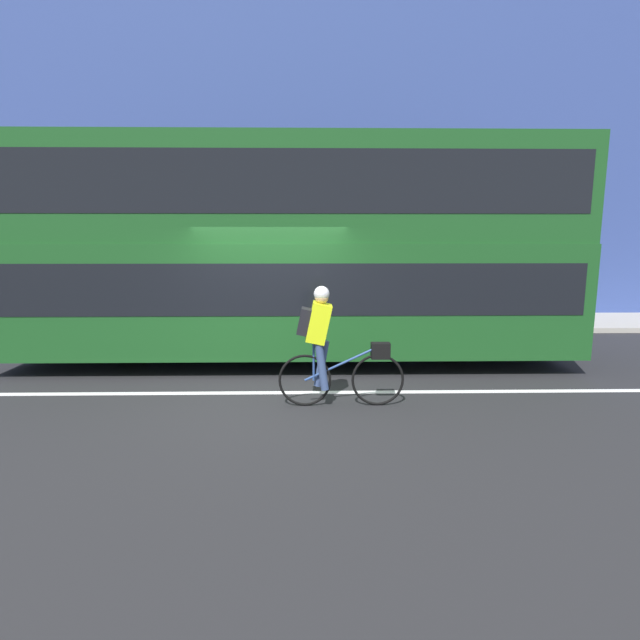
{
  "coord_description": "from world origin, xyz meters",
  "views": [
    {
      "loc": [
        0.66,
        -7.11,
        2.36
      ],
      "look_at": [
        0.81,
        0.77,
        1.03
      ],
      "focal_mm": 28.0,
      "sensor_mm": 36.0,
      "label": 1
    }
  ],
  "objects_px": {
    "bus": "(291,244)",
    "trash_bin": "(307,303)",
    "street_sign_post": "(494,263)",
    "cyclist_on_bike": "(329,343)"
  },
  "relations": [
    {
      "from": "cyclist_on_bike",
      "to": "street_sign_post",
      "type": "height_order",
      "value": "street_sign_post"
    },
    {
      "from": "bus",
      "to": "cyclist_on_bike",
      "type": "relative_size",
      "value": 5.77
    },
    {
      "from": "bus",
      "to": "trash_bin",
      "type": "distance_m",
      "value": 4.03
    },
    {
      "from": "bus",
      "to": "street_sign_post",
      "type": "bearing_deg",
      "value": 35.57
    },
    {
      "from": "trash_bin",
      "to": "street_sign_post",
      "type": "relative_size",
      "value": 0.36
    },
    {
      "from": "bus",
      "to": "street_sign_post",
      "type": "relative_size",
      "value": 3.66
    },
    {
      "from": "cyclist_on_bike",
      "to": "trash_bin",
      "type": "xyz_separation_m",
      "value": [
        -0.33,
        6.29,
        -0.28
      ]
    },
    {
      "from": "cyclist_on_bike",
      "to": "trash_bin",
      "type": "relative_size",
      "value": 1.75
    },
    {
      "from": "bus",
      "to": "street_sign_post",
      "type": "xyz_separation_m",
      "value": [
        5.15,
        3.69,
        -0.55
      ]
    },
    {
      "from": "bus",
      "to": "trash_bin",
      "type": "height_order",
      "value": "bus"
    }
  ]
}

